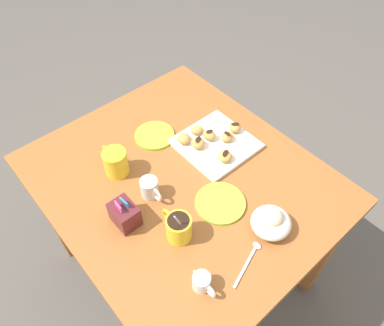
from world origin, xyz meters
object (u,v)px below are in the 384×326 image
(coffee_mug_yellow_right, at_px, (115,161))
(beignet_3, at_px, (209,135))
(pastry_plate_square, at_px, (216,144))
(beignet_1, at_px, (235,128))
(beignet_0, at_px, (198,143))
(ice_cream_bowl, at_px, (271,222))
(beignet_4, at_px, (197,130))
(dining_table, at_px, (183,197))
(beignet_6, at_px, (227,137))
(saucer_lime_left, at_px, (220,203))
(sugar_caddy, at_px, (125,214))
(saucer_lime_right, at_px, (155,135))
(cream_pitcher_white, at_px, (150,188))
(coffee_mug_yellow_left, at_px, (178,227))
(chocolate_sauce_pitcher, at_px, (202,282))
(beignet_2, at_px, (225,156))
(beignet_5, at_px, (184,139))

(coffee_mug_yellow_right, distance_m, beignet_3, 0.36)
(pastry_plate_square, distance_m, beignet_1, 0.10)
(pastry_plate_square, relative_size, beignet_0, 5.14)
(ice_cream_bowl, xyz_separation_m, beignet_4, (0.46, -0.10, -0.01))
(beignet_1, bearing_deg, beignet_4, 53.01)
(dining_table, bearing_deg, beignet_6, -86.29)
(coffee_mug_yellow_right, relative_size, saucer_lime_left, 0.74)
(beignet_1, bearing_deg, beignet_3, 71.64)
(sugar_caddy, xyz_separation_m, saucer_lime_left, (-0.15, -0.27, -0.04))
(saucer_lime_right, distance_m, beignet_6, 0.28)
(cream_pitcher_white, xyz_separation_m, beignet_4, (0.11, -0.30, -0.01))
(coffee_mug_yellow_left, relative_size, cream_pitcher_white, 1.31)
(coffee_mug_yellow_right, height_order, saucer_lime_right, coffee_mug_yellow_right)
(dining_table, distance_m, beignet_0, 0.21)
(cream_pitcher_white, height_order, saucer_lime_right, cream_pitcher_white)
(chocolate_sauce_pitcher, xyz_separation_m, saucer_lime_right, (0.56, -0.26, -0.03))
(cream_pitcher_white, distance_m, beignet_3, 0.32)
(coffee_mug_yellow_left, relative_size, beignet_0, 2.68)
(cream_pitcher_white, xyz_separation_m, sugar_caddy, (-0.03, 0.12, 0.00))
(beignet_2, relative_size, beignet_6, 1.05)
(beignet_3, xyz_separation_m, beignet_6, (-0.05, -0.05, -0.00))
(chocolate_sauce_pitcher, height_order, beignet_5, chocolate_sauce_pitcher)
(beignet_1, bearing_deg, sugar_caddy, 95.31)
(beignet_4, height_order, beignet_5, beignet_5)
(coffee_mug_yellow_left, distance_m, cream_pitcher_white, 0.18)
(cream_pitcher_white, distance_m, beignet_0, 0.26)
(beignet_1, relative_size, beignet_6, 0.98)
(sugar_caddy, xyz_separation_m, beignet_5, (0.14, -0.36, -0.01))
(saucer_lime_left, bearing_deg, beignet_1, -53.26)
(cream_pitcher_white, height_order, beignet_3, cream_pitcher_white)
(coffee_mug_yellow_left, xyz_separation_m, chocolate_sauce_pitcher, (-0.17, 0.06, -0.02))
(pastry_plate_square, xyz_separation_m, beignet_2, (-0.08, 0.03, 0.02))
(saucer_lime_left, relative_size, beignet_6, 3.42)
(beignet_3, bearing_deg, beignet_2, 166.05)
(saucer_lime_left, bearing_deg, saucer_lime_right, -3.85)
(beignet_0, height_order, beignet_1, beignet_0)
(beignet_5, relative_size, beignet_6, 1.05)
(coffee_mug_yellow_right, height_order, beignet_2, coffee_mug_yellow_right)
(beignet_0, height_order, beignet_2, beignet_0)
(ice_cream_bowl, relative_size, saucer_lime_left, 0.75)
(dining_table, distance_m, coffee_mug_yellow_left, 0.29)
(sugar_caddy, bearing_deg, beignet_3, -79.13)
(beignet_3, distance_m, beignet_4, 0.06)
(beignet_6, bearing_deg, beignet_5, 52.03)
(coffee_mug_yellow_left, bearing_deg, saucer_lime_right, -27.57)
(coffee_mug_yellow_right, relative_size, beignet_1, 2.58)
(saucer_lime_right, distance_m, beignet_4, 0.17)
(dining_table, xyz_separation_m, sugar_caddy, (-0.02, 0.25, 0.16))
(coffee_mug_yellow_right, xyz_separation_m, beignet_5, (-0.06, -0.26, -0.02))
(coffee_mug_yellow_right, bearing_deg, beignet_5, -102.68)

